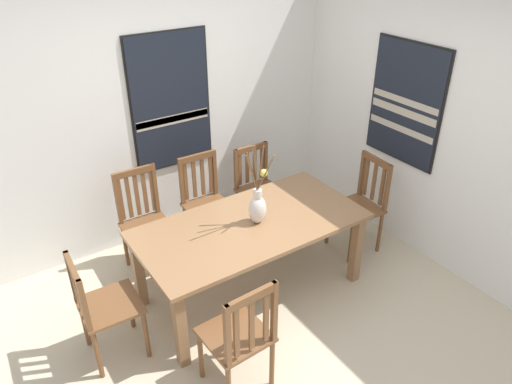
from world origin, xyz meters
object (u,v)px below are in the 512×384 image
Objects in this scene: dining_table at (251,233)px; chair_1 at (258,188)px; painting_on_back_wall at (171,102)px; chair_3 at (145,220)px; centerpiece_vase at (258,205)px; chair_0 at (102,306)px; chair_5 at (240,336)px; chair_4 at (206,202)px; chair_2 at (361,204)px; painting_on_side_wall at (406,103)px.

chair_1 reaches higher than dining_table.
chair_3 is at bearing -140.66° from painting_on_back_wall.
chair_0 is (-1.34, 0.03, -0.40)m from centerpiece_vase.
chair_4 is at bearing 68.61° from chair_5.
chair_2 is at bearing -35.25° from chair_4.
painting_on_side_wall reaches higher than dining_table.
centerpiece_vase is 1.08m from chair_1.
chair_2 reaches higher than chair_1.
painting_on_back_wall is 1.17× the size of painting_on_side_wall.
dining_table is 1.98× the size of chair_2.
chair_3 is (-0.60, 0.85, -0.11)m from dining_table.
chair_4 is at bearing 152.77° from painting_on_side_wall.
centerpiece_vase reaches higher than chair_1.
chair_4 is 0.73× the size of painting_on_back_wall.
centerpiece_vase is 1.74m from painting_on_side_wall.
painting_on_side_wall reaches higher than centerpiece_vase.
chair_1 is at bearing 52.37° from dining_table.
chair_2 is 0.73× the size of painting_on_back_wall.
centerpiece_vase is 0.80× the size of chair_0.
painting_on_back_wall reaches higher than chair_2.
chair_2 is 2.06m from chair_3.
chair_5 is 0.74× the size of painting_on_back_wall.
dining_table is at bearing 178.65° from chair_2.
chair_5 is 0.86× the size of painting_on_side_wall.
painting_on_side_wall is at bearing -37.29° from painting_on_back_wall.
painting_on_side_wall is (2.33, 0.79, 0.93)m from chair_5.
chair_0 is (-1.29, 0.00, -0.14)m from dining_table.
painting_on_side_wall is at bearing -0.46° from chair_0.
chair_3 reaches higher than dining_table.
painting_on_back_wall is at bearing 39.34° from chair_3.
chair_0 is 2.06m from chair_1.
dining_table is 1.68× the size of painting_on_side_wall.
chair_4 is 2.10m from painting_on_side_wall.
dining_table is at bearing -91.77° from chair_4.
chair_3 is at bearing 51.14° from chair_0.
centerpiece_vase is 1.40m from chair_0.
chair_1 is 1.23m from painting_on_back_wall.
chair_3 reaches higher than chair_4.
chair_0 is 2.02m from painting_on_back_wall.
painting_on_back_wall reaches higher than chair_1.
chair_5 reaches higher than chair_2.
centerpiece_vase reaches higher than chair_3.
chair_0 is at bearing 178.83° from centerpiece_vase.
dining_table is 2.60× the size of centerpiece_vase.
chair_1 is at bearing 52.41° from chair_5.
chair_1 is 2.03m from chair_5.
painting_on_side_wall is (2.31, -0.87, 0.91)m from chair_3.
chair_5 reaches higher than chair_0.
chair_4 is at bearing -0.57° from chair_3.
centerpiece_vase is 1.43m from painting_on_back_wall.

